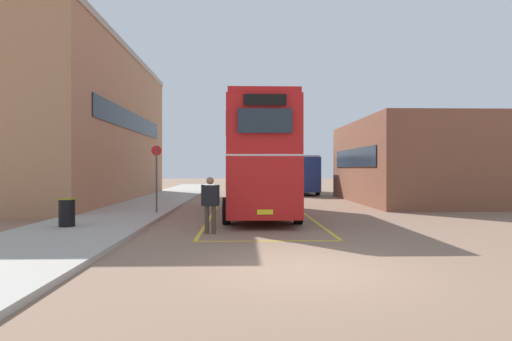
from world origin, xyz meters
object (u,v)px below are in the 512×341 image
object	(u,v)px
pedestrian_boarding	(210,200)
litter_bin	(67,212)
single_deck_bus	(297,173)
bus_stop_sign	(156,173)
double_decker_bus	(259,158)

from	to	relation	value
pedestrian_boarding	litter_bin	bearing A→B (deg)	170.29
single_deck_bus	pedestrian_boarding	distance (m)	23.19
bus_stop_sign	litter_bin	bearing A→B (deg)	-114.11
single_deck_bus	litter_bin	bearing A→B (deg)	-115.31
pedestrian_boarding	bus_stop_sign	bearing A→B (deg)	116.60
double_decker_bus	litter_bin	size ratio (longest dim) A/B	10.49
single_deck_bus	bus_stop_sign	size ratio (longest dim) A/B	3.04
litter_bin	double_decker_bus	bearing A→B (deg)	34.47
litter_bin	bus_stop_sign	distance (m)	5.18
litter_bin	bus_stop_sign	size ratio (longest dim) A/B	0.32
single_deck_bus	bus_stop_sign	world-z (taller)	bus_stop_sign
double_decker_bus	single_deck_bus	bearing A→B (deg)	77.69
single_deck_bus	double_decker_bus	bearing A→B (deg)	-102.31
double_decker_bus	single_deck_bus	distance (m)	17.67
pedestrian_boarding	litter_bin	size ratio (longest dim) A/B	1.93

